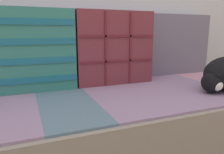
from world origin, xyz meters
TOP-DOWN VIEW (x-y plane):
  - couch at (0.00, 0.13)m, footprint 2.15×0.83m
  - sofa_backrest at (0.00, 0.48)m, footprint 2.11×0.14m
  - throw_pillow_quilted at (0.22, 0.33)m, footprint 0.48×0.14m
  - throw_pillow_striped at (-0.23, 0.33)m, footprint 0.42×0.14m

SIDE VIEW (x-z plane):
  - couch at x=0.00m, z-range 0.00..0.41m
  - throw_pillow_striped at x=-0.23m, z-range 0.41..0.85m
  - throw_pillow_quilted at x=0.22m, z-range 0.41..0.85m
  - sofa_backrest at x=0.00m, z-range 0.41..0.85m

